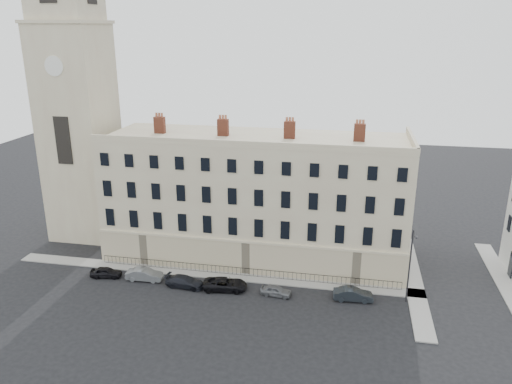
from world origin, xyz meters
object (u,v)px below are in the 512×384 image
car_b (145,275)px  streetlamp (410,263)px  car_a (106,272)px  car_f (353,294)px  car_c (185,282)px  car_d (225,284)px  car_e (276,291)px

car_b → streetlamp: (28.79, 0.73, 3.81)m
car_a → car_f: car_f is taller
car_c → car_f: (18.30, 0.66, 0.05)m
car_c → car_d: 4.54m
car_a → car_c: size_ratio=0.81×
car_b → car_c: car_b is taller
car_a → car_b: car_b is taller
car_c → car_d: (4.54, 0.24, 0.04)m
car_b → car_e: bearing=-95.4°
car_b → car_c: size_ratio=0.96×
car_c → streetlamp: streetlamp is taller
car_e → car_a: bearing=94.4°
car_c → car_f: size_ratio=1.05×
car_b → car_d: size_ratio=0.87×
car_b → car_c: bearing=-100.3°
car_a → car_f: (27.95, 0.22, 0.08)m
streetlamp → car_e: bearing=-167.9°
car_a → car_f: bearing=-97.9°
car_e → car_f: (8.10, 0.59, 0.11)m
streetlamp → car_f: bearing=-166.1°
car_e → car_f: bearing=-80.3°
car_d → car_e: 5.67m
car_a → car_c: (9.64, -0.44, 0.03)m
car_a → car_c: bearing=-101.0°
car_b → streetlamp: streetlamp is taller
streetlamp → car_a: bearing=-171.7°
car_a → car_e: size_ratio=1.06×
car_b → car_e: size_ratio=1.24×
car_c → car_a: bearing=92.4°
car_b → car_f: size_ratio=1.01×
car_d → car_f: (13.77, 0.42, 0.01)m
car_c → streetlamp: size_ratio=0.54×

